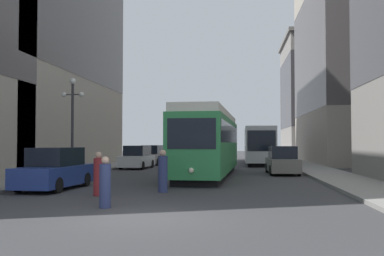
{
  "coord_description": "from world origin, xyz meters",
  "views": [
    {
      "loc": [
        2.56,
        -11.53,
        2.02
      ],
      "look_at": [
        0.25,
        10.32,
        2.78
      ],
      "focal_mm": 40.7,
      "sensor_mm": 36.0,
      "label": 1
    }
  ],
  "objects_px": {
    "transit_bus": "(258,144)",
    "lamp_post_left_near": "(73,111)",
    "parked_car_left_far": "(137,158)",
    "pedestrian_crossing_near": "(105,184)",
    "parked_car_left_mid": "(55,170)",
    "pedestrian_on_sidewalk": "(98,175)",
    "parked_car_left_near": "(152,156)",
    "parked_car_right_far": "(282,161)",
    "pedestrian_crossing_far": "(163,172)",
    "streetcar": "(210,142)"
  },
  "relations": [
    {
      "from": "transit_bus",
      "to": "lamp_post_left_near",
      "type": "bearing_deg",
      "value": -124.34
    },
    {
      "from": "parked_car_left_far",
      "to": "lamp_post_left_near",
      "type": "distance_m",
      "value": 9.52
    },
    {
      "from": "parked_car_left_far",
      "to": "pedestrian_crossing_near",
      "type": "xyz_separation_m",
      "value": [
        3.86,
        -20.72,
        -0.1
      ]
    },
    {
      "from": "parked_car_left_mid",
      "to": "pedestrian_on_sidewalk",
      "type": "xyz_separation_m",
      "value": [
        2.65,
        -2.12,
        -0.06
      ]
    },
    {
      "from": "parked_car_left_near",
      "to": "parked_car_right_far",
      "type": "xyz_separation_m",
      "value": [
        10.85,
        -11.25,
        0.0
      ]
    },
    {
      "from": "parked_car_left_mid",
      "to": "pedestrian_crossing_near",
      "type": "height_order",
      "value": "parked_car_left_mid"
    },
    {
      "from": "transit_bus",
      "to": "parked_car_left_far",
      "type": "xyz_separation_m",
      "value": [
        -9.94,
        -8.28,
        -1.1
      ]
    },
    {
      "from": "transit_bus",
      "to": "parked_car_left_far",
      "type": "bearing_deg",
      "value": -139.83
    },
    {
      "from": "parked_car_left_near",
      "to": "parked_car_right_far",
      "type": "relative_size",
      "value": 1.01
    },
    {
      "from": "parked_car_left_near",
      "to": "pedestrian_crossing_far",
      "type": "bearing_deg",
      "value": -74.37
    },
    {
      "from": "pedestrian_on_sidewalk",
      "to": "lamp_post_left_near",
      "type": "xyz_separation_m",
      "value": [
        -4.55,
        8.9,
        3.14
      ]
    },
    {
      "from": "transit_bus",
      "to": "lamp_post_left_near",
      "type": "xyz_separation_m",
      "value": [
        -11.84,
        -17.08,
        1.98
      ]
    },
    {
      "from": "parked_car_left_near",
      "to": "parked_car_left_far",
      "type": "relative_size",
      "value": 1.04
    },
    {
      "from": "transit_bus",
      "to": "pedestrian_crossing_near",
      "type": "bearing_deg",
      "value": -101.46
    },
    {
      "from": "streetcar",
      "to": "pedestrian_crossing_near",
      "type": "relative_size",
      "value": 9.39
    },
    {
      "from": "parked_car_right_far",
      "to": "parked_car_left_far",
      "type": "relative_size",
      "value": 1.02
    },
    {
      "from": "streetcar",
      "to": "pedestrian_crossing_far",
      "type": "relative_size",
      "value": 8.63
    },
    {
      "from": "parked_car_right_far",
      "to": "parked_car_left_near",
      "type": "bearing_deg",
      "value": -47.12
    },
    {
      "from": "parked_car_right_far",
      "to": "pedestrian_crossing_far",
      "type": "relative_size",
      "value": 2.78
    },
    {
      "from": "parked_car_left_near",
      "to": "pedestrian_crossing_near",
      "type": "distance_m",
      "value": 27.11
    },
    {
      "from": "transit_bus",
      "to": "parked_car_right_far",
      "type": "relative_size",
      "value": 2.62
    },
    {
      "from": "streetcar",
      "to": "lamp_post_left_near",
      "type": "distance_m",
      "value": 8.51
    },
    {
      "from": "streetcar",
      "to": "pedestrian_on_sidewalk",
      "type": "relative_size",
      "value": 8.93
    },
    {
      "from": "parked_car_left_far",
      "to": "pedestrian_on_sidewalk",
      "type": "distance_m",
      "value": 17.9
    },
    {
      "from": "transit_bus",
      "to": "pedestrian_on_sidewalk",
      "type": "height_order",
      "value": "transit_bus"
    },
    {
      "from": "streetcar",
      "to": "parked_car_left_near",
      "type": "xyz_separation_m",
      "value": [
        -6.26,
        13.34,
        -1.26
      ]
    },
    {
      "from": "pedestrian_on_sidewalk",
      "to": "lamp_post_left_near",
      "type": "bearing_deg",
      "value": -132.94
    },
    {
      "from": "parked_car_left_mid",
      "to": "pedestrian_crossing_far",
      "type": "xyz_separation_m",
      "value": [
        4.91,
        -0.71,
        -0.03
      ]
    },
    {
      "from": "streetcar",
      "to": "pedestrian_on_sidewalk",
      "type": "bearing_deg",
      "value": -106.32
    },
    {
      "from": "parked_car_left_near",
      "to": "pedestrian_on_sidewalk",
      "type": "height_order",
      "value": "parked_car_left_near"
    },
    {
      "from": "streetcar",
      "to": "pedestrian_crossing_far",
      "type": "bearing_deg",
      "value": -95.76
    },
    {
      "from": "streetcar",
      "to": "parked_car_right_far",
      "type": "distance_m",
      "value": 5.19
    },
    {
      "from": "streetcar",
      "to": "parked_car_left_far",
      "type": "relative_size",
      "value": 3.18
    },
    {
      "from": "streetcar",
      "to": "pedestrian_crossing_far",
      "type": "xyz_separation_m",
      "value": [
        -1.35,
        -9.07,
        -1.29
      ]
    },
    {
      "from": "parked_car_right_far",
      "to": "parked_car_left_far",
      "type": "distance_m",
      "value": 12.0
    },
    {
      "from": "parked_car_left_near",
      "to": "pedestrian_crossing_far",
      "type": "height_order",
      "value": "parked_car_left_near"
    },
    {
      "from": "parked_car_left_near",
      "to": "pedestrian_on_sidewalk",
      "type": "bearing_deg",
      "value": -80.38
    },
    {
      "from": "transit_bus",
      "to": "parked_car_left_far",
      "type": "relative_size",
      "value": 2.69
    },
    {
      "from": "transit_bus",
      "to": "parked_car_left_far",
      "type": "distance_m",
      "value": 12.98
    },
    {
      "from": "parked_car_left_far",
      "to": "pedestrian_on_sidewalk",
      "type": "xyz_separation_m",
      "value": [
        2.65,
        -17.7,
        -0.06
      ]
    },
    {
      "from": "streetcar",
      "to": "parked_car_right_far",
      "type": "bearing_deg",
      "value": 27.11
    },
    {
      "from": "transit_bus",
      "to": "pedestrian_crossing_far",
      "type": "height_order",
      "value": "transit_bus"
    },
    {
      "from": "parked_car_left_near",
      "to": "pedestrian_on_sidewalk",
      "type": "relative_size",
      "value": 2.91
    },
    {
      "from": "transit_bus",
      "to": "parked_car_right_far",
      "type": "bearing_deg",
      "value": -85.76
    },
    {
      "from": "streetcar",
      "to": "parked_car_left_far",
      "type": "xyz_separation_m",
      "value": [
        -6.26,
        7.23,
        -1.26
      ]
    },
    {
      "from": "parked_car_left_far",
      "to": "lamp_post_left_near",
      "type": "height_order",
      "value": "lamp_post_left_near"
    },
    {
      "from": "transit_bus",
      "to": "parked_car_left_mid",
      "type": "relative_size",
      "value": 2.68
    },
    {
      "from": "transit_bus",
      "to": "parked_car_left_mid",
      "type": "distance_m",
      "value": 25.87
    },
    {
      "from": "parked_car_left_far",
      "to": "transit_bus",
      "type": "bearing_deg",
      "value": 43.01
    },
    {
      "from": "pedestrian_crossing_near",
      "to": "pedestrian_on_sidewalk",
      "type": "height_order",
      "value": "pedestrian_on_sidewalk"
    }
  ]
}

